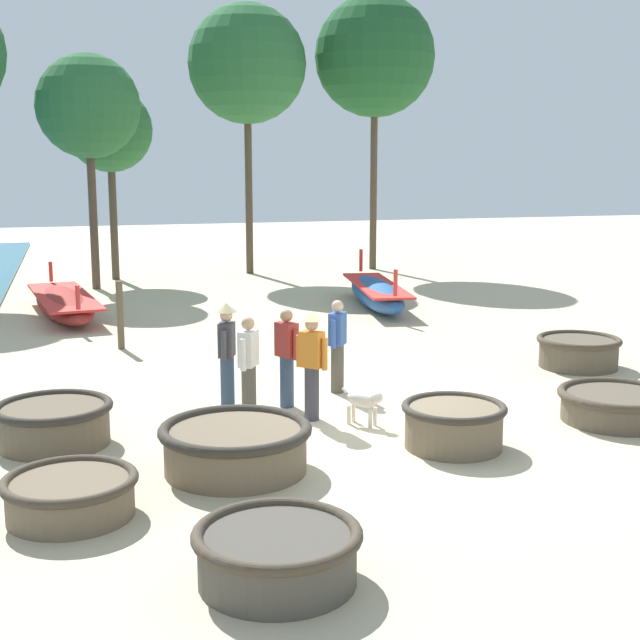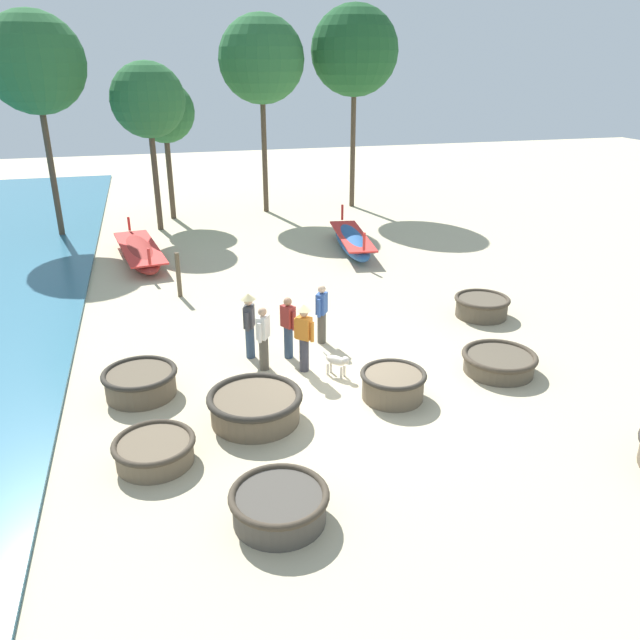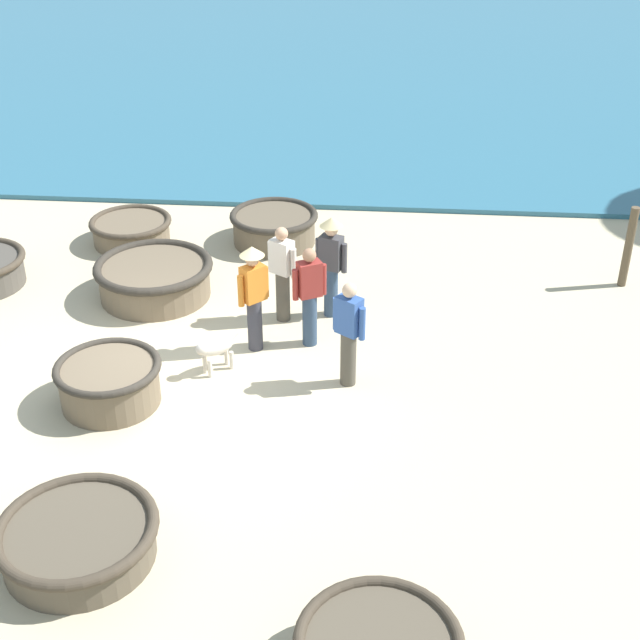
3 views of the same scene
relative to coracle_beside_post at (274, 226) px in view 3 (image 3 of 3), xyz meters
name	(u,v)px [view 3 (image 3 of 3)]	position (x,y,z in m)	size (l,w,h in m)	color
ground_plane	(180,381)	(4.68, -0.74, -0.32)	(80.00, 80.00, 0.00)	#C6B793
sea	(431,47)	(-15.62, 3.26, -0.27)	(28.00, 52.00, 0.10)	#2D667F
coracle_beside_post	(274,226)	(0.00, 0.00, 0.00)	(1.62, 1.62, 0.60)	brown
coracle_weathered	(154,278)	(2.23, -1.69, 0.01)	(1.94, 1.94, 0.61)	brown
coracle_far_left	(78,539)	(8.11, -1.06, -0.06)	(1.75, 1.75, 0.47)	brown
coracle_tilted	(131,230)	(0.22, -2.63, -0.07)	(1.50, 1.50, 0.47)	brown
coracle_front_left	(109,381)	(5.26, -1.55, 0.01)	(1.43, 1.43, 0.62)	brown
fisherman_standing_left	(310,294)	(3.52, 0.99, 0.51)	(0.35, 0.48, 1.57)	#2D425B
fisherman_with_hat	(282,272)	(2.82, 0.50, 0.51)	(0.36, 0.47, 1.57)	#4C473D
fisherman_hauling	(349,332)	(4.54, 1.61, 0.51)	(0.37, 0.45, 1.57)	#4C473D
fisherman_by_coracle	(331,260)	(2.62, 1.24, 0.63)	(0.36, 0.50, 1.67)	#2D425B
fisherman_standing_right	(254,291)	(3.72, 0.19, 0.63)	(0.40, 0.40, 1.67)	#383842
dog	(215,349)	(4.40, -0.28, 0.05)	(0.51, 0.54, 0.55)	beige
mooring_post_mid_beach	(628,247)	(1.20, 6.06, 0.38)	(0.14, 0.14, 1.41)	brown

